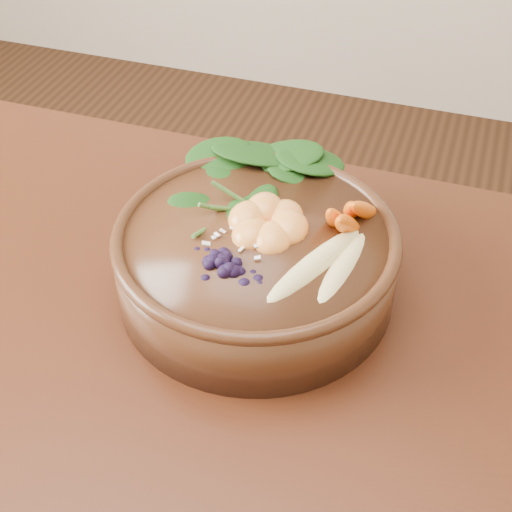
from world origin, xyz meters
TOP-DOWN VIEW (x-y plane):
  - stoneware_bowl at (0.27, 0.16)m, footprint 0.40×0.40m
  - kale_heap at (0.24, 0.24)m, footprint 0.25×0.24m
  - carrot_cluster at (0.35, 0.23)m, footprint 0.08×0.08m
  - banana_halves at (0.36, 0.14)m, footprint 0.10×0.17m
  - mandarin_cluster at (0.28, 0.18)m, footprint 0.12×0.12m
  - blueberry_pile at (0.25, 0.10)m, footprint 0.17×0.15m
  - coconut_flakes at (0.26, 0.14)m, footprint 0.12×0.10m

SIDE VIEW (x-z plane):
  - stoneware_bowl at x=0.27m, z-range 0.75..0.83m
  - coconut_flakes at x=0.26m, z-range 0.83..0.84m
  - banana_halves at x=0.36m, z-range 0.83..0.87m
  - mandarin_cluster at x=0.28m, z-range 0.83..0.87m
  - blueberry_pile at x=0.25m, z-range 0.83..0.88m
  - kale_heap at x=0.24m, z-range 0.83..0.88m
  - carrot_cluster at x=0.35m, z-range 0.83..0.92m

